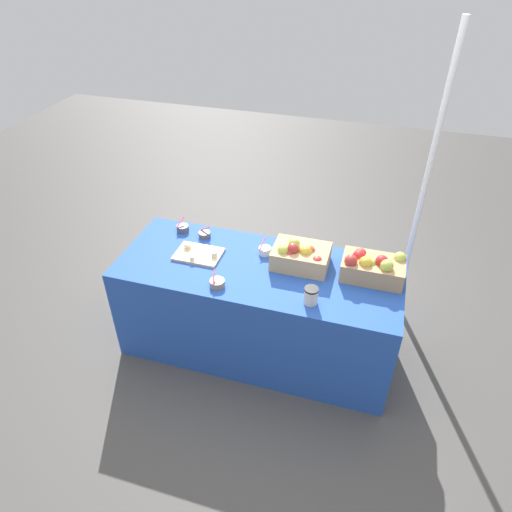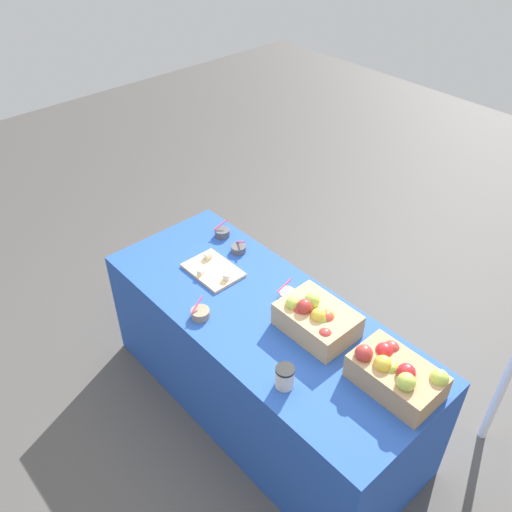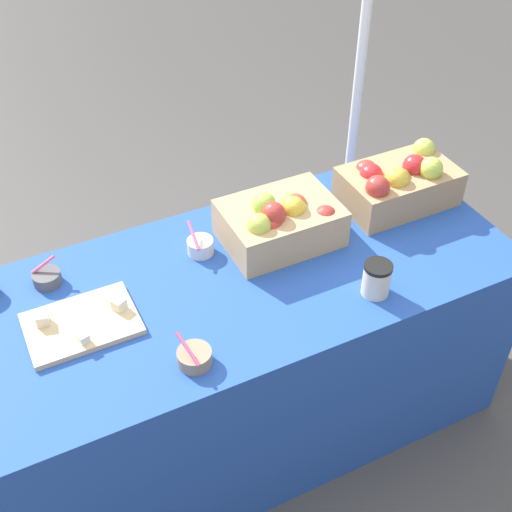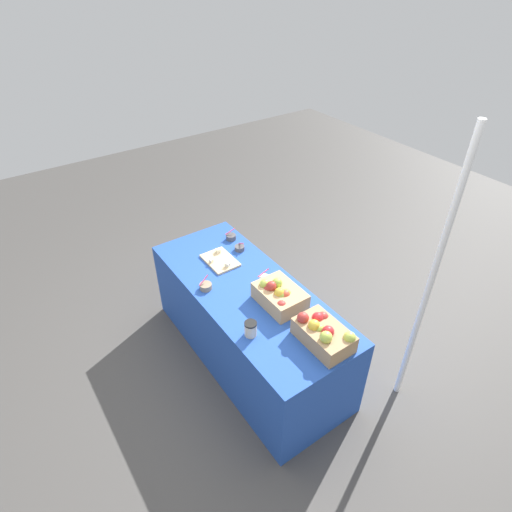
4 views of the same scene
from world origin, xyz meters
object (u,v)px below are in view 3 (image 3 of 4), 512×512
(apple_crate_left, at_px, (398,183))
(cutting_board_front, at_px, (82,323))
(sample_bowl_mid, at_px, (47,278))
(apple_crate_middle, at_px, (281,221))
(coffee_cup, at_px, (377,279))
(sample_bowl_near, at_px, (194,357))
(sample_bowl_far, at_px, (199,246))
(tent_pole, at_px, (365,27))

(apple_crate_left, bearing_deg, cutting_board_front, -175.08)
(apple_crate_left, xyz_separation_m, sample_bowl_mid, (-1.20, 0.13, -0.06))
(apple_crate_middle, xyz_separation_m, cutting_board_front, (-0.69, -0.09, -0.07))
(cutting_board_front, bearing_deg, sample_bowl_mid, 101.38)
(apple_crate_left, height_order, coffee_cup, apple_crate_left)
(sample_bowl_near, bearing_deg, sample_bowl_far, 65.67)
(apple_crate_left, xyz_separation_m, sample_bowl_far, (-0.73, 0.05, -0.06))
(sample_bowl_far, height_order, coffee_cup, coffee_cup)
(apple_crate_middle, height_order, tent_pole, tent_pole)
(apple_crate_left, distance_m, tent_pole, 0.76)
(apple_crate_left, relative_size, cutting_board_front, 1.25)
(coffee_cup, bearing_deg, cutting_board_front, 162.89)
(sample_bowl_far, bearing_deg, apple_crate_middle, -12.45)
(sample_bowl_near, xyz_separation_m, sample_bowl_mid, (-0.28, 0.50, -0.00))
(sample_bowl_near, relative_size, sample_bowl_mid, 1.17)
(apple_crate_left, relative_size, sample_bowl_mid, 4.48)
(apple_crate_left, bearing_deg, apple_crate_middle, -178.89)
(tent_pole, bearing_deg, sample_bowl_far, -148.50)
(cutting_board_front, relative_size, sample_bowl_near, 3.07)
(sample_bowl_near, xyz_separation_m, sample_bowl_far, (0.19, 0.42, 0.00))
(apple_crate_left, distance_m, sample_bowl_near, 0.99)
(tent_pole, bearing_deg, sample_bowl_near, -138.96)
(sample_bowl_mid, relative_size, tent_pole, 0.04)
(apple_crate_left, bearing_deg, tent_pole, 68.37)
(apple_crate_middle, relative_size, coffee_cup, 3.36)
(coffee_cup, xyz_separation_m, tent_pole, (0.59, 1.01, 0.30))
(sample_bowl_far, bearing_deg, sample_bowl_mid, 170.96)
(apple_crate_left, distance_m, sample_bowl_mid, 1.21)
(sample_bowl_mid, bearing_deg, sample_bowl_far, -9.04)
(cutting_board_front, height_order, coffee_cup, coffee_cup)
(cutting_board_front, bearing_deg, tent_pole, 28.06)
(cutting_board_front, relative_size, coffee_cup, 2.86)
(apple_crate_left, xyz_separation_m, sample_bowl_near, (-0.92, -0.37, -0.06))
(cutting_board_front, xyz_separation_m, tent_pole, (1.42, 0.76, 0.34))
(cutting_board_front, bearing_deg, coffee_cup, -17.11)
(apple_crate_middle, bearing_deg, tent_pole, 42.59)
(sample_bowl_far, bearing_deg, coffee_cup, -45.11)
(cutting_board_front, height_order, tent_pole, tent_pole)
(sample_bowl_far, height_order, tent_pole, tent_pole)
(cutting_board_front, height_order, sample_bowl_far, sample_bowl_far)
(sample_bowl_near, relative_size, coffee_cup, 0.93)
(sample_bowl_far, bearing_deg, tent_pole, 31.50)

